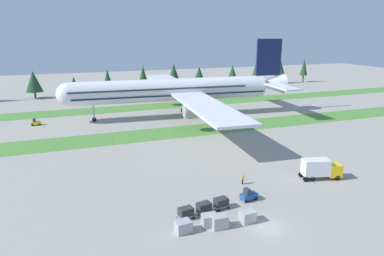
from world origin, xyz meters
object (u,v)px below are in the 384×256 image
Objects in this scene: catering_truck at (321,168)px; taxiway_marker_0 at (218,130)px; taxiway_marker_1 at (112,141)px; uld_container_2 at (247,216)px; pushback_tractor at (36,122)px; ground_crew_marshaller at (243,179)px; airliner at (179,89)px; uld_container_1 at (219,222)px; baggage_tug at (249,195)px; taxiway_marker_2 at (173,134)px; uld_container_0 at (183,227)px; cargo_dolly_lead at (221,202)px; cargo_dolly_second at (204,207)px; cargo_dolly_third at (186,212)px; uld_container_3 at (210,220)px.

catering_truck is 13.54× the size of taxiway_marker_0.
uld_container_2 is at bearing -74.08° from taxiway_marker_1.
taxiway_marker_1 is (17.70, -22.29, -0.58)m from pushback_tractor.
taxiway_marker_1 is at bearing 105.92° from uld_container_2.
taxiway_marker_0 is (14.85, 42.14, -0.51)m from uld_container_2.
catering_truck is 4.20× the size of ground_crew_marshaller.
catering_truck reaches higher than taxiway_marker_1.
airliner is 31.89× the size of pushback_tractor.
uld_container_2 is (-18.88, -8.18, -1.17)m from catering_truck.
baggage_tug is at bearing 36.48° from uld_container_1.
taxiway_marker_0 is at bearing -158.48° from catering_truck.
taxiway_marker_1 is at bearing 179.10° from taxiway_marker_0.
uld_container_0 is at bearing -105.60° from taxiway_marker_2.
baggage_tug is at bearing 90.00° from cargo_dolly_lead.
catering_truck is 3.66× the size of uld_container_1.
pushback_tractor is (-40.68, 3.24, -7.40)m from airliner.
cargo_dolly_second is at bearing -117.13° from taxiway_marker_0.
taxiway_marker_0 is (44.69, -22.71, -0.54)m from pushback_tractor.
cargo_dolly_lead is 1.21× the size of uld_container_2.
uld_container_2 is (-5.17, -10.89, -0.16)m from ground_crew_marshaller.
airliner is 63.87m from uld_container_1.
cargo_dolly_third is 40.63m from taxiway_marker_2.
catering_truck is (15.66, 2.75, 1.14)m from baggage_tug.
taxiway_marker_1 is at bearing -166.70° from baggage_tug.
ground_crew_marshaller reaches higher than uld_container_0.
taxiway_marker_0 is at bearing 153.25° from baggage_tug.
ground_crew_marshaller is (35.00, -53.96, 0.13)m from pushback_tractor.
taxiway_marker_0 is 1.13× the size of taxiway_marker_1.
ground_crew_marshaller is 0.87× the size of uld_container_3.
uld_container_2 is (-10.85, -61.61, -7.43)m from airliner.
cargo_dolly_third is at bearing -90.00° from cargo_dolly_second.
uld_container_3 is (3.73, 0.20, 0.03)m from uld_container_0.
cargo_dolly_second is 2.90m from cargo_dolly_third.
ground_crew_marshaller is at bearing -107.21° from taxiway_marker_0.
ground_crew_marshaller is at bearing 36.14° from uld_container_0.
cargo_dolly_lead reaches higher than taxiway_marker_2.
airliner reaches higher than uld_container_3.
cargo_dolly_second is 1.00× the size of cargo_dolly_third.
taxiway_marker_0 is (4.00, -19.48, -7.94)m from airliner.
ground_crew_marshaller is at bearing 49.46° from uld_container_1.
cargo_dolly_second is 3.41m from uld_container_3.
pushback_tractor is 1.35× the size of uld_container_3.
taxiway_marker_2 is (-7.92, -18.63, -7.96)m from airliner.
taxiway_marker_1 is at bearing 134.20° from airliner.
catering_truck is at bearing -83.23° from taxiway_marker_0.
cargo_dolly_second is at bearing -65.55° from catering_truck.
cargo_dolly_second is 0.89× the size of pushback_tractor.
baggage_tug is at bearing 90.00° from cargo_dolly_third.
baggage_tug and pushback_tractor have the same top height.
taxiway_marker_1 is (-17.31, 31.67, -0.71)m from ground_crew_marshaller.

